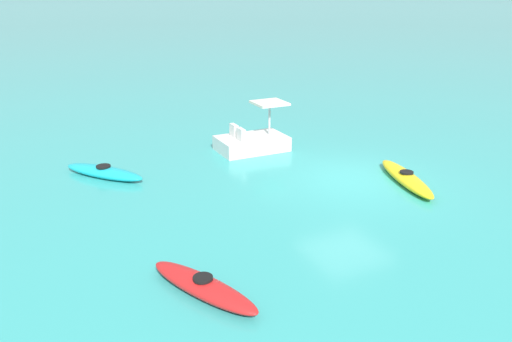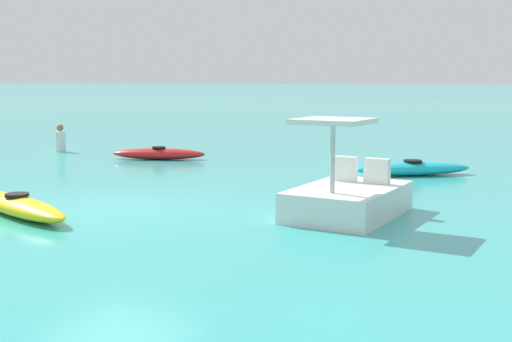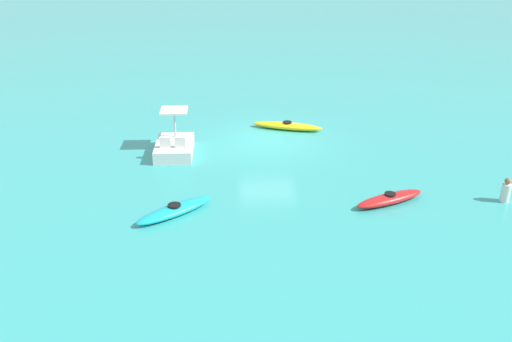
{
  "view_description": "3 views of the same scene",
  "coord_description": "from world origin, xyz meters",
  "px_view_note": "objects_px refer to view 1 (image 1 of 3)",
  "views": [
    {
      "loc": [
        8.84,
        11.75,
        5.53
      ],
      "look_at": [
        2.93,
        -0.42,
        0.6
      ],
      "focal_mm": 35.89,
      "sensor_mm": 36.0,
      "label": 1
    },
    {
      "loc": [
        -8.83,
        -8.03,
        2.29
      ],
      "look_at": [
        2.73,
        -1.37,
        0.43
      ],
      "focal_mm": 46.23,
      "sensor_mm": 36.0,
      "label": 2
    },
    {
      "loc": [
        23.21,
        -1.47,
        9.05
      ],
      "look_at": [
        3.91,
        -0.68,
        0.29
      ],
      "focal_mm": 39.96,
      "sensor_mm": 36.0,
      "label": 3
    }
  ],
  "objects_px": {
    "kayak_cyan": "(104,172)",
    "kayak_yellow": "(406,178)",
    "kayak_red": "(203,286)",
    "pedal_boat_white": "(252,141)"
  },
  "relations": [
    {
      "from": "kayak_cyan",
      "to": "pedal_boat_white",
      "type": "bearing_deg",
      "value": -174.95
    },
    {
      "from": "kayak_red",
      "to": "kayak_yellow",
      "type": "bearing_deg",
      "value": -159.14
    },
    {
      "from": "kayak_cyan",
      "to": "kayak_yellow",
      "type": "bearing_deg",
      "value": 150.79
    },
    {
      "from": "kayak_red",
      "to": "pedal_boat_white",
      "type": "distance_m",
      "value": 9.07
    },
    {
      "from": "kayak_red",
      "to": "kayak_cyan",
      "type": "height_order",
      "value": "same"
    },
    {
      "from": "kayak_red",
      "to": "kayak_cyan",
      "type": "relative_size",
      "value": 1.01
    },
    {
      "from": "kayak_red",
      "to": "kayak_yellow",
      "type": "relative_size",
      "value": 0.83
    },
    {
      "from": "kayak_cyan",
      "to": "kayak_yellow",
      "type": "xyz_separation_m",
      "value": [
        -7.95,
        4.45,
        -0.0
      ]
    },
    {
      "from": "pedal_boat_white",
      "to": "kayak_cyan",
      "type": "bearing_deg",
      "value": 5.05
    },
    {
      "from": "kayak_red",
      "to": "pedal_boat_white",
      "type": "height_order",
      "value": "pedal_boat_white"
    }
  ]
}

